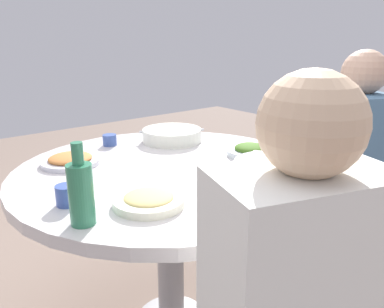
{
  "coord_description": "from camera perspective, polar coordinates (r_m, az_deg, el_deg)",
  "views": [
    {
      "loc": [
        1.15,
        -0.83,
        1.24
      ],
      "look_at": [
        0.02,
        0.1,
        0.79
      ],
      "focal_mm": 35.53,
      "sensor_mm": 36.0,
      "label": 1
    }
  ],
  "objects": [
    {
      "name": "tea_cup_far",
      "position": [
        1.84,
        -12.26,
        2.06
      ],
      "size": [
        0.06,
        0.06,
        0.05
      ],
      "primitive_type": "cylinder",
      "color": "#364F98",
      "rests_on": "round_dining_table"
    },
    {
      "name": "green_bottle",
      "position": [
        1.07,
        -16.33,
        -5.51
      ],
      "size": [
        0.07,
        0.07,
        0.23
      ],
      "color": "#2E7754",
      "rests_on": "round_dining_table"
    },
    {
      "name": "diner_left",
      "position": [
        0.82,
        15.22,
        -19.98
      ],
      "size": [
        0.42,
        0.41,
        0.76
      ],
      "color": "#2D333D",
      "rests_on": "stool_for_diner_left"
    },
    {
      "name": "tea_cup_near",
      "position": [
        1.22,
        -18.31,
        -5.89
      ],
      "size": [
        0.07,
        0.07,
        0.06
      ],
      "primitive_type": "cylinder",
      "color": "#3A519D",
      "rests_on": "round_dining_table"
    },
    {
      "name": "diner_right",
      "position": [
        1.85,
        23.16,
        0.4
      ],
      "size": [
        0.43,
        0.44,
        0.76
      ],
      "color": "#2D333D",
      "rests_on": "stool_for_diner_right"
    },
    {
      "name": "round_dining_table",
      "position": [
        1.54,
        -3.44,
        -5.26
      ],
      "size": [
        1.21,
        1.21,
        0.75
      ],
      "color": "#99999E",
      "rests_on": "ground"
    },
    {
      "name": "dish_tofu_braise",
      "position": [
        1.61,
        -17.77,
        -0.87
      ],
      "size": [
        0.23,
        0.23,
        0.04
      ],
      "color": "silver",
      "rests_on": "round_dining_table"
    },
    {
      "name": "rice_bowl",
      "position": [
        1.31,
        12.42,
        -3.06
      ],
      "size": [
        0.28,
        0.28,
        0.1
      ],
      "color": "#B2B5BA",
      "rests_on": "round_dining_table"
    },
    {
      "name": "dish_greens",
      "position": [
        1.67,
        8.78,
        0.5
      ],
      "size": [
        0.2,
        0.2,
        0.05
      ],
      "color": "silver",
      "rests_on": "round_dining_table"
    },
    {
      "name": "stool_for_diner_right",
      "position": [
        2.06,
        21.38,
        -13.99
      ],
      "size": [
        0.32,
        0.32,
        0.43
      ],
      "primitive_type": "cylinder",
      "color": "brown",
      "rests_on": "ground"
    },
    {
      "name": "dish_noodles",
      "position": [
        1.17,
        -6.49,
        -6.85
      ],
      "size": [
        0.22,
        0.22,
        0.04
      ],
      "color": "silver",
      "rests_on": "round_dining_table"
    },
    {
      "name": "soup_bowl",
      "position": [
        1.87,
        -3.03,
        2.79
      ],
      "size": [
        0.29,
        0.29,
        0.06
      ],
      "color": "white",
      "rests_on": "round_dining_table"
    }
  ]
}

